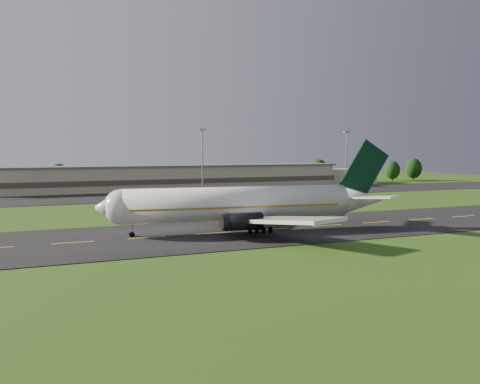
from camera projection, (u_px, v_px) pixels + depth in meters
name	position (u px, v px, depth m)	size (l,w,h in m)	color
ground	(327.00, 226.00, 96.16)	(360.00, 360.00, 0.00)	#204411
taxiway	(327.00, 226.00, 96.16)	(220.00, 30.00, 0.10)	black
apron	(196.00, 195.00, 161.83)	(260.00, 30.00, 0.10)	black
airliner	(243.00, 204.00, 89.00)	(51.18, 41.86, 15.57)	white
terminal	(191.00, 177.00, 186.15)	(145.00, 16.00, 8.40)	beige
light_mast_centre	(202.00, 153.00, 170.13)	(2.40, 1.20, 20.35)	gray
light_mast_east	(346.00, 152.00, 192.24)	(2.40, 1.20, 20.35)	gray
tree_line	(248.00, 172.00, 205.43)	(195.79, 8.76, 10.19)	black
service_vehicle_a	(141.00, 195.00, 153.16)	(1.37, 3.42, 1.16)	gold
service_vehicle_b	(188.00, 191.00, 167.09)	(1.24, 3.56, 1.17)	#AA250B
service_vehicle_c	(240.00, 190.00, 168.66)	(2.41, 5.22, 1.45)	silver
service_vehicle_d	(327.00, 187.00, 186.16)	(1.69, 4.16, 1.21)	#C8890B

